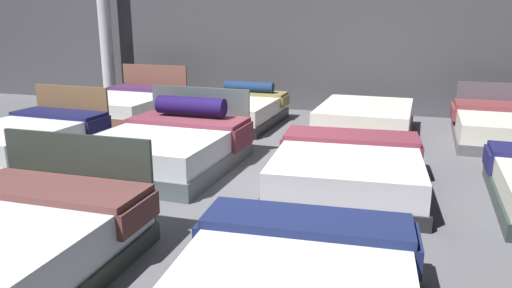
# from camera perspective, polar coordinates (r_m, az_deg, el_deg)

# --- Properties ---
(ground_plane) EXTENTS (18.00, 18.00, 0.02)m
(ground_plane) POSITION_cam_1_polar(r_m,az_deg,el_deg) (6.05, -0.27, -3.84)
(ground_plane) COLOR #5B5B60
(showroom_back_wall) EXTENTS (18.00, 0.06, 3.50)m
(showroom_back_wall) POSITION_cam_1_polar(r_m,az_deg,el_deg) (10.15, 7.43, 13.72)
(showroom_back_wall) COLOR #47474C
(showroom_back_wall) RESTS_ON ground_plane
(bed_1) EXTENTS (1.67, 2.05, 0.91)m
(bed_1) POSITION_cam_1_polar(r_m,az_deg,el_deg) (4.14, -27.96, -10.90)
(bed_1) COLOR #2B332C
(bed_1) RESTS_ON ground_plane
(bed_4) EXTENTS (1.58, 2.13, 0.88)m
(bed_4) POSITION_cam_1_polar(r_m,az_deg,el_deg) (7.61, -25.41, 0.57)
(bed_4) COLOR brown
(bed_4) RESTS_ON ground_plane
(bed_5) EXTENTS (1.74, 2.14, 0.94)m
(bed_5) POSITION_cam_1_polar(r_m,az_deg,el_deg) (6.41, -10.17, -0.29)
(bed_5) COLOR #4F595B
(bed_5) RESTS_ON ground_plane
(bed_6) EXTENTS (1.79, 2.12, 0.51)m
(bed_6) POSITION_cam_1_polar(r_m,az_deg,el_deg) (5.63, 10.79, -2.97)
(bed_6) COLOR black
(bed_6) RESTS_ON ground_plane
(bed_8) EXTENTS (1.76, 2.20, 0.94)m
(bed_8) POSITION_cam_1_polar(r_m,az_deg,el_deg) (9.87, -14.75, 4.48)
(bed_8) COLOR brown
(bed_8) RESTS_ON ground_plane
(bed_9) EXTENTS (1.53, 2.06, 0.72)m
(bed_9) POSITION_cam_1_polar(r_m,az_deg,el_deg) (8.91, -2.17, 3.94)
(bed_9) COLOR black
(bed_9) RESTS_ON ground_plane
(bed_10) EXTENTS (1.63, 2.11, 0.48)m
(bed_10) POSITION_cam_1_polar(r_m,az_deg,el_deg) (8.42, 12.80, 2.89)
(bed_10) COLOR #282734
(bed_10) RESTS_ON ground_plane
(bed_11) EXTENTS (1.69, 2.19, 0.82)m
(bed_11) POSITION_cam_1_polar(r_m,az_deg,el_deg) (8.61, 27.65, 1.81)
(bed_11) COLOR #575459
(bed_11) RESTS_ON ground_plane
(support_pillar) EXTENTS (0.28, 0.28, 3.50)m
(support_pillar) POSITION_cam_1_polar(r_m,az_deg,el_deg) (11.56, -17.49, 13.30)
(support_pillar) COLOR silver
(support_pillar) RESTS_ON ground_plane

